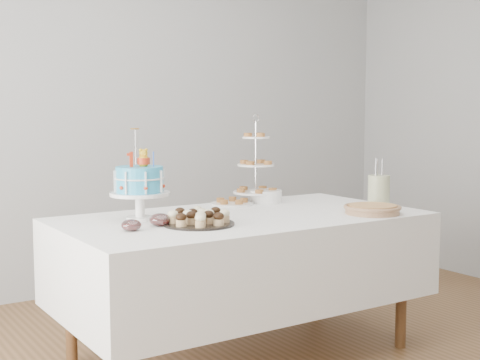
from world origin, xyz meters
TOP-DOWN VIEW (x-y plane):
  - walls at (0.00, 0.00)m, footprint 5.04×4.04m
  - table at (0.00, 0.30)m, footprint 1.92×1.02m
  - birthday_cake at (-0.51, 0.47)m, footprint 0.30×0.30m
  - cupcake_tray at (-0.34, 0.17)m, footprint 0.35×0.35m
  - pie at (0.62, -0.03)m, footprint 0.31×0.31m
  - tiered_stand at (0.36, 0.70)m, footprint 0.27×0.27m
  - plate_stack at (0.40, 0.65)m, footprint 0.19×0.19m
  - pastry_plate at (0.17, 0.67)m, footprint 0.25×0.25m
  - jam_bowl_a at (-0.51, 0.25)m, footprint 0.10×0.10m
  - jam_bowl_b at (-0.68, 0.21)m, footprint 0.09×0.09m
  - utensil_pitcher at (0.84, 0.14)m, footprint 0.13×0.12m

SIDE VIEW (x-z plane):
  - table at x=0.00m, z-range 0.16..0.93m
  - pastry_plate at x=0.17m, z-range 0.77..0.81m
  - jam_bowl_b at x=-0.68m, z-range 0.77..0.82m
  - pie at x=0.62m, z-range 0.77..0.82m
  - jam_bowl_a at x=-0.51m, z-range 0.77..0.83m
  - plate_stack at x=0.40m, z-range 0.77..0.84m
  - cupcake_tray at x=-0.34m, z-range 0.77..0.85m
  - utensil_pitcher at x=0.84m, z-range 0.73..1.01m
  - birthday_cake at x=-0.51m, z-range 0.66..1.13m
  - tiered_stand at x=0.36m, z-range 0.73..1.26m
  - walls at x=0.00m, z-range 0.00..2.70m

